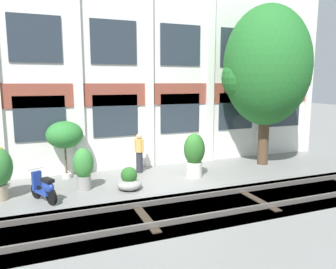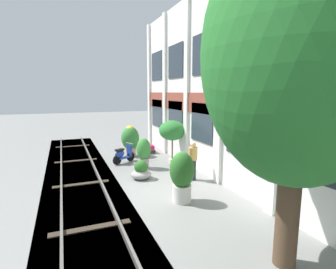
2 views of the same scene
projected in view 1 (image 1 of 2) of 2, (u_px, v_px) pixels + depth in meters
name	position (u px, v px, depth m)	size (l,w,h in m)	color
ground_plane	(172.00, 183.00, 11.81)	(80.00, 80.00, 0.00)	gray
apartment_facade	(147.00, 74.00, 13.77)	(17.55, 0.64, 7.91)	silver
rail_tracks	(205.00, 212.00, 9.53)	(25.19, 2.80, 0.43)	#423F3A
broadleaf_tree	(267.00, 69.00, 13.90)	(3.85, 3.66, 6.81)	#4C3826
potted_plant_stone_basin	(83.00, 167.00, 10.95)	(0.68, 0.68, 1.44)	gray
potted_plant_low_pan	(65.00, 135.00, 12.17)	(1.34, 1.34, 2.17)	beige
potted_plant_fluted_column	(194.00, 154.00, 12.48)	(0.81, 0.81, 1.68)	beige
potted_plant_wide_bowl	(129.00, 181.00, 11.04)	(0.84, 0.84, 0.78)	gray
scooter_near_curb	(44.00, 188.00, 9.89)	(0.79, 1.26, 0.98)	black
resident_by_doorway	(139.00, 152.00, 13.06)	(0.34, 0.49, 1.59)	#282833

